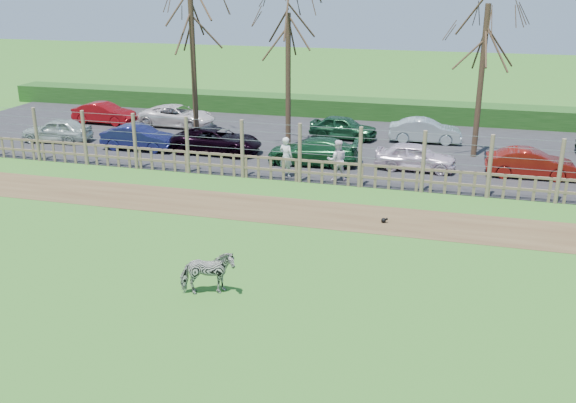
% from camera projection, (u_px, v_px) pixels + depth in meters
% --- Properties ---
extents(ground, '(120.00, 120.00, 0.00)m').
position_uv_depth(ground, '(235.00, 259.00, 19.48)').
color(ground, '#579143').
rests_on(ground, ground).
extents(dirt_strip, '(34.00, 2.80, 0.01)m').
position_uv_depth(dirt_strip, '(276.00, 210.00, 23.58)').
color(dirt_strip, brown).
rests_on(dirt_strip, ground).
extents(asphalt, '(44.00, 13.00, 0.04)m').
position_uv_depth(asphalt, '(331.00, 144.00, 32.67)').
color(asphalt, '#232326').
rests_on(asphalt, ground).
extents(hedge, '(46.00, 2.00, 1.10)m').
position_uv_depth(hedge, '(355.00, 108.00, 38.86)').
color(hedge, '#1E4716').
rests_on(hedge, ground).
extents(fence, '(30.16, 0.16, 2.50)m').
position_uv_depth(fence, '(300.00, 164.00, 26.50)').
color(fence, brown).
rests_on(fence, ground).
extents(tree_left, '(4.80, 4.80, 7.88)m').
position_uv_depth(tree_left, '(192.00, 32.00, 30.61)').
color(tree_left, '#3D2B1E').
rests_on(tree_left, ground).
extents(tree_mid, '(4.80, 4.80, 6.83)m').
position_uv_depth(tree_mid, '(288.00, 48.00, 30.65)').
color(tree_mid, '#3D2B1E').
rests_on(tree_mid, ground).
extents(tree_right, '(4.80, 4.80, 7.35)m').
position_uv_depth(tree_right, '(484.00, 44.00, 28.74)').
color(tree_right, '#3D2B1E').
rests_on(tree_right, ground).
extents(zebra, '(1.61, 1.20, 1.24)m').
position_uv_depth(zebra, '(207.00, 273.00, 17.14)').
color(zebra, gray).
rests_on(zebra, ground).
extents(visitor_a, '(0.73, 0.59, 1.72)m').
position_uv_depth(visitor_a, '(286.00, 157.00, 27.10)').
color(visitor_a, silver).
rests_on(visitor_a, asphalt).
extents(visitor_b, '(1.00, 0.88, 1.72)m').
position_uv_depth(visitor_b, '(337.00, 160.00, 26.61)').
color(visitor_b, silver).
rests_on(visitor_b, asphalt).
extents(crow, '(0.24, 0.18, 0.19)m').
position_uv_depth(crow, '(384.00, 220.00, 22.32)').
color(crow, black).
rests_on(crow, ground).
extents(car_0, '(3.65, 1.79, 1.20)m').
position_uv_depth(car_0, '(57.00, 130.00, 32.96)').
color(car_0, '#B4C1B5').
rests_on(car_0, asphalt).
extents(car_1, '(3.66, 1.32, 1.20)m').
position_uv_depth(car_1, '(139.00, 138.00, 31.46)').
color(car_1, '#181C51').
rests_on(car_1, asphalt).
extents(car_2, '(4.33, 2.01, 1.20)m').
position_uv_depth(car_2, '(217.00, 141.00, 30.87)').
color(car_2, black).
rests_on(car_2, asphalt).
extents(car_3, '(4.20, 1.85, 1.20)m').
position_uv_depth(car_3, '(313.00, 151.00, 29.02)').
color(car_3, '#184A27').
rests_on(car_3, asphalt).
extents(car_4, '(3.55, 1.49, 1.20)m').
position_uv_depth(car_4, '(416.00, 156.00, 28.15)').
color(car_4, silver).
rests_on(car_4, asphalt).
extents(car_5, '(3.69, 1.42, 1.20)m').
position_uv_depth(car_5, '(530.00, 163.00, 27.15)').
color(car_5, maroon).
rests_on(car_5, asphalt).
extents(car_7, '(3.68, 1.39, 1.20)m').
position_uv_depth(car_7, '(104.00, 113.00, 37.05)').
color(car_7, maroon).
rests_on(car_7, asphalt).
extents(car_8, '(4.40, 2.18, 1.20)m').
position_uv_depth(car_8, '(178.00, 116.00, 36.35)').
color(car_8, white).
rests_on(car_8, asphalt).
extents(car_10, '(3.66, 1.79, 1.20)m').
position_uv_depth(car_10, '(343.00, 127.00, 33.59)').
color(car_10, '#1A4729').
rests_on(car_10, asphalt).
extents(car_11, '(3.71, 1.49, 1.20)m').
position_uv_depth(car_11, '(425.00, 131.00, 32.87)').
color(car_11, '#AFBFBD').
rests_on(car_11, asphalt).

